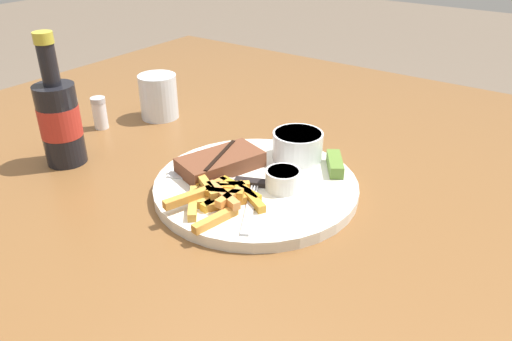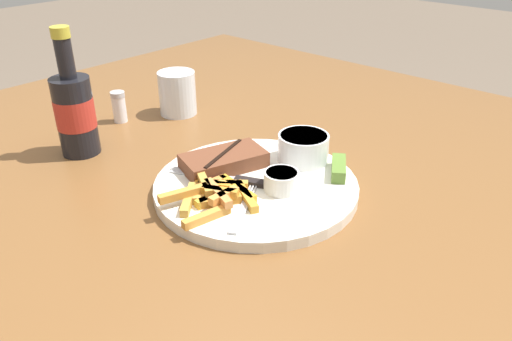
{
  "view_description": "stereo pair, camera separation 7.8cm",
  "coord_description": "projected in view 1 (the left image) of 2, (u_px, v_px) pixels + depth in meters",
  "views": [
    {
      "loc": [
        -0.56,
        -0.39,
        1.15
      ],
      "look_at": [
        0.0,
        0.0,
        0.78
      ],
      "focal_mm": 35.0,
      "sensor_mm": 36.0,
      "label": 1
    },
    {
      "loc": [
        -0.51,
        -0.45,
        1.15
      ],
      "look_at": [
        0.0,
        0.0,
        0.78
      ],
      "focal_mm": 35.0,
      "sensor_mm": 36.0,
      "label": 2
    }
  ],
  "objects": [
    {
      "name": "pickle_spear",
      "position": [
        335.0,
        164.0,
        0.82
      ],
      "size": [
        0.07,
        0.06,
        0.02
      ],
      "color": "#567A2D",
      "rests_on": "dinner_plate"
    },
    {
      "name": "fork_utensil",
      "position": [
        250.0,
        210.0,
        0.71
      ],
      "size": [
        0.12,
        0.08,
        0.0
      ],
      "rotation": [
        0.0,
        0.0,
        6.79
      ],
      "color": "#B7B7BC",
      "rests_on": "dinner_plate"
    },
    {
      "name": "coleslaw_cup",
      "position": [
        298.0,
        144.0,
        0.85
      ],
      "size": [
        0.09,
        0.09,
        0.05
      ],
      "color": "white",
      "rests_on": "dinner_plate"
    },
    {
      "name": "fries_pile",
      "position": [
        219.0,
        196.0,
        0.73
      ],
      "size": [
        0.14,
        0.14,
        0.02
      ],
      "color": "#C97F39",
      "rests_on": "dinner_plate"
    },
    {
      "name": "beer_bottle",
      "position": [
        60.0,
        119.0,
        0.85
      ],
      "size": [
        0.07,
        0.07,
        0.23
      ],
      "color": "black",
      "rests_on": "dining_table"
    },
    {
      "name": "dining_table",
      "position": [
        256.0,
        221.0,
        0.82
      ],
      "size": [
        1.45,
        1.59,
        0.74
      ],
      "color": "brown",
      "rests_on": "ground_plane"
    },
    {
      "name": "dipping_sauce_cup",
      "position": [
        283.0,
        179.0,
        0.76
      ],
      "size": [
        0.05,
        0.05,
        0.03
      ],
      "color": "silver",
      "rests_on": "dinner_plate"
    },
    {
      "name": "knife_utensil",
      "position": [
        228.0,
        180.0,
        0.79
      ],
      "size": [
        0.08,
        0.16,
        0.01
      ],
      "rotation": [
        0.0,
        0.0,
        1.97
      ],
      "color": "#B7B7BC",
      "rests_on": "dinner_plate"
    },
    {
      "name": "salt_shaker",
      "position": [
        100.0,
        113.0,
        1.0
      ],
      "size": [
        0.03,
        0.03,
        0.07
      ],
      "color": "white",
      "rests_on": "dining_table"
    },
    {
      "name": "steak_portion",
      "position": [
        219.0,
        163.0,
        0.82
      ],
      "size": [
        0.15,
        0.11,
        0.03
      ],
      "color": "brown",
      "rests_on": "dinner_plate"
    },
    {
      "name": "drinking_glass",
      "position": [
        159.0,
        97.0,
        1.05
      ],
      "size": [
        0.08,
        0.08,
        0.09
      ],
      "color": "silver",
      "rests_on": "dining_table"
    },
    {
      "name": "dinner_plate",
      "position": [
        256.0,
        187.0,
        0.79
      ],
      "size": [
        0.32,
        0.32,
        0.02
      ],
      "color": "silver",
      "rests_on": "dining_table"
    }
  ]
}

